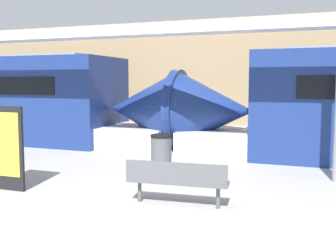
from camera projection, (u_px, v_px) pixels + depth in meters
ground_plane at (117, 228)px, 5.72m from camera, size 60.00×60.00×0.00m
station_wall at (237, 75)px, 16.36m from camera, size 56.00×0.20×5.00m
bench_near at (177, 179)px, 6.69m from camera, size 1.86×0.58×0.83m
trash_bin at (161, 153)px, 9.21m from camera, size 0.53×0.53×0.94m
poster_board at (4, 148)px, 7.70m from camera, size 0.94×0.07×1.74m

